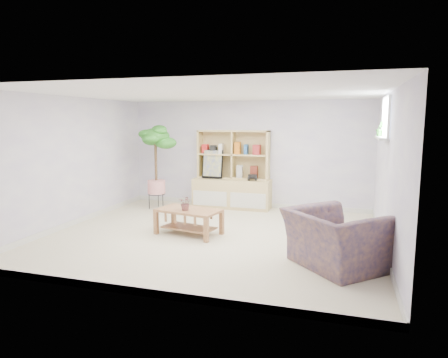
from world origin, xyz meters
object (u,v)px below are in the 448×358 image
(armchair, at_px, (335,235))
(coffee_table, at_px, (189,222))
(floor_tree, at_px, (156,167))
(storage_unit, at_px, (232,169))

(armchair, bearing_deg, coffee_table, 26.84)
(coffee_table, xyz_separation_m, floor_tree, (-1.46, 1.72, 0.71))
(coffee_table, xyz_separation_m, armchair, (2.46, -0.90, 0.22))
(coffee_table, height_order, floor_tree, floor_tree)
(floor_tree, relative_size, armchair, 1.57)
(coffee_table, bearing_deg, storage_unit, 98.08)
(coffee_table, relative_size, armchair, 0.92)
(storage_unit, distance_m, floor_tree, 1.69)
(storage_unit, xyz_separation_m, coffee_table, (-0.14, -2.28, -0.65))
(storage_unit, bearing_deg, floor_tree, -160.60)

